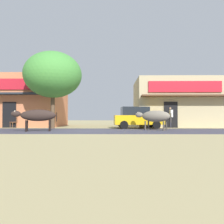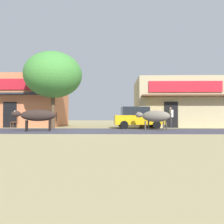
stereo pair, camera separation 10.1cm
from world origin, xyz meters
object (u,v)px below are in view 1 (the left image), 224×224
(parked_hatchback_car, at_px, (137,117))
(cow_near_brown, at_px, (37,116))
(roadside_tree, at_px, (53,75))
(cow_far_dark, at_px, (155,116))
(pedestrian_by_shop, at_px, (170,115))
(cafe_chair_near_tree, at_px, (14,121))

(parked_hatchback_car, height_order, cow_near_brown, parked_hatchback_car)
(parked_hatchback_car, xyz_separation_m, cow_near_brown, (-6.49, -3.63, 0.12))
(roadside_tree, height_order, cow_far_dark, roadside_tree)
(cow_near_brown, height_order, pedestrian_by_shop, pedestrian_by_shop)
(parked_hatchback_car, relative_size, cow_near_brown, 1.44)
(roadside_tree, bearing_deg, cow_near_brown, -90.80)
(roadside_tree, xyz_separation_m, parked_hatchback_car, (6.44, 0.35, -3.23))
(parked_hatchback_car, distance_m, cow_far_dark, 2.59)
(roadside_tree, distance_m, parked_hatchback_car, 7.22)
(cow_far_dark, distance_m, cafe_chair_near_tree, 11.36)
(parked_hatchback_car, bearing_deg, pedestrian_by_shop, 18.58)
(cow_near_brown, distance_m, cafe_chair_near_tree, 5.69)
(parked_hatchback_car, bearing_deg, cow_far_dark, -68.73)
(pedestrian_by_shop, bearing_deg, cafe_chair_near_tree, -179.78)
(parked_hatchback_car, xyz_separation_m, cafe_chair_near_tree, (-9.92, 0.88, -0.33))
(cow_near_brown, xyz_separation_m, pedestrian_by_shop, (9.26, 4.57, 0.03))
(roadside_tree, relative_size, cafe_chair_near_tree, 6.34)
(cow_near_brown, xyz_separation_m, cow_far_dark, (7.43, 1.22, -0.05))
(parked_hatchback_car, bearing_deg, cow_near_brown, -150.74)
(cow_far_dark, distance_m, pedestrian_by_shop, 3.82)
(pedestrian_by_shop, relative_size, cafe_chair_near_tree, 1.83)
(cafe_chair_near_tree, bearing_deg, cow_near_brown, -52.73)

